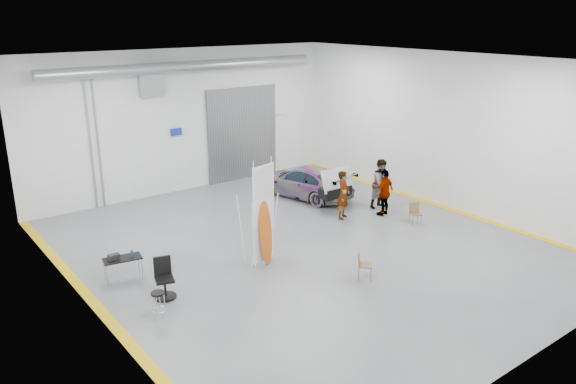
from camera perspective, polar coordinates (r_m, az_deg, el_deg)
ground at (r=18.67m, az=1.59°, el=-5.49°), size 16.00×16.00×0.00m
room_shell at (r=19.34m, az=-1.92°, el=7.96°), size 14.02×16.18×6.01m
sedan_car at (r=23.41m, az=1.67°, el=1.05°), size 2.68×4.65×1.27m
person_a at (r=20.92m, az=5.65°, el=-0.29°), size 0.79×0.70×1.83m
person_b at (r=22.28m, az=9.50°, el=0.86°), size 0.98×0.77×1.96m
person_c at (r=21.46m, az=9.79°, el=-0.04°), size 1.11×0.63×1.80m
surfboard_display at (r=16.85m, az=-2.57°, el=-3.20°), size 0.92×0.40×3.33m
folding_chair_near at (r=16.52m, az=7.79°, el=-7.88°), size 0.57×0.64×0.86m
folding_chair_far at (r=20.93m, az=12.79°, el=-2.59°), size 0.50×0.53×0.79m
shop_stool at (r=14.75m, az=-13.01°, el=-11.14°), size 0.37×0.37×0.72m
work_table at (r=16.83m, az=-16.69°, el=-6.50°), size 1.14×0.71×0.87m
office_chair at (r=15.66m, az=-12.54°, el=-8.78°), size 0.60×0.63×1.11m
trunk_lid at (r=21.82m, az=4.89°, el=1.52°), size 1.48×0.90×0.04m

